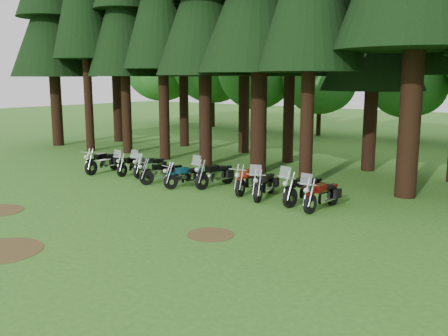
{
  "coord_description": "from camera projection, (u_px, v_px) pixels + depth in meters",
  "views": [
    {
      "loc": [
        13.42,
        -10.23,
        4.5
      ],
      "look_at": [
        1.47,
        5.0,
        1.0
      ],
      "focal_mm": 40.0,
      "sensor_mm": 36.0,
      "label": 1
    }
  ],
  "objects": [
    {
      "name": "ground",
      "position": [
        99.0,
        213.0,
        16.87
      ],
      "size": [
        120.0,
        120.0,
        0.0
      ],
      "primitive_type": "plane",
      "color": "#316922",
      "rests_on": "ground"
    },
    {
      "name": "decid_0",
      "position": [
        163.0,
        64.0,
        48.81
      ],
      "size": [
        8.0,
        7.78,
        10.0
      ],
      "color": "black",
      "rests_on": "ground"
    },
    {
      "name": "decid_1",
      "position": [
        214.0,
        63.0,
        45.49
      ],
      "size": [
        7.91,
        7.69,
        9.88
      ],
      "color": "black",
      "rests_on": "ground"
    },
    {
      "name": "decid_2",
      "position": [
        258.0,
        72.0,
        41.51
      ],
      "size": [
        6.72,
        6.53,
        8.4
      ],
      "color": "black",
      "rests_on": "ground"
    },
    {
      "name": "decid_3",
      "position": [
        322.0,
        78.0,
        38.39
      ],
      "size": [
        6.12,
        5.95,
        7.65
      ],
      "color": "black",
      "rests_on": "ground"
    },
    {
      "name": "decid_4",
      "position": [
        410.0,
        80.0,
        35.51
      ],
      "size": [
        5.93,
        5.76,
        7.41
      ],
      "color": "black",
      "rests_on": "ground"
    },
    {
      "name": "dirt_patch_1",
      "position": [
        211.0,
        235.0,
        14.53
      ],
      "size": [
        1.4,
        1.4,
        0.01
      ],
      "primitive_type": "cylinder",
      "color": "#4C3D1E",
      "rests_on": "ground"
    },
    {
      "name": "dirt_patch_2",
      "position": [
        0.0,
        251.0,
        13.17
      ],
      "size": [
        2.2,
        2.2,
        0.01
      ],
      "primitive_type": "cylinder",
      "color": "#4C3D1E",
      "rests_on": "ground"
    },
    {
      "name": "motorcycle_0",
      "position": [
        103.0,
        163.0,
        24.07
      ],
      "size": [
        0.45,
        2.3,
        0.94
      ],
      "rotation": [
        0.0,
        0.0,
        0.13
      ],
      "color": "black",
      "rests_on": "ground"
    },
    {
      "name": "motorcycle_1",
      "position": [
        132.0,
        165.0,
        23.57
      ],
      "size": [
        0.54,
        2.06,
        1.29
      ],
      "rotation": [
        0.0,
        0.0,
        0.14
      ],
      "color": "black",
      "rests_on": "ground"
    },
    {
      "name": "motorcycle_2",
      "position": [
        150.0,
        167.0,
        23.11
      ],
      "size": [
        0.45,
        2.16,
        1.36
      ],
      "rotation": [
        0.0,
        0.0,
        0.07
      ],
      "color": "black",
      "rests_on": "ground"
    },
    {
      "name": "motorcycle_3",
      "position": [
        162.0,
        173.0,
        21.58
      ],
      "size": [
        1.05,
        2.09,
        1.35
      ],
      "rotation": [
        0.0,
        0.0,
        -0.38
      ],
      "color": "black",
      "rests_on": "ground"
    },
    {
      "name": "motorcycle_4",
      "position": [
        186.0,
        177.0,
        20.83
      ],
      "size": [
        0.65,
        2.02,
        0.84
      ],
      "rotation": [
        0.0,
        0.0,
        -0.26
      ],
      "color": "black",
      "rests_on": "ground"
    },
    {
      "name": "motorcycle_5",
      "position": [
        215.0,
        175.0,
        20.89
      ],
      "size": [
        0.48,
        2.31,
        1.45
      ],
      "rotation": [
        0.0,
        0.0,
        -0.06
      ],
      "color": "black",
      "rests_on": "ground"
    },
    {
      "name": "motorcycle_6",
      "position": [
        248.0,
        181.0,
        19.84
      ],
      "size": [
        0.65,
        2.28,
        0.94
      ],
      "rotation": [
        0.0,
        0.0,
        0.22
      ],
      "color": "black",
      "rests_on": "ground"
    },
    {
      "name": "motorcycle_7",
      "position": [
        264.0,
        185.0,
        18.94
      ],
      "size": [
        0.9,
        2.29,
        1.45
      ],
      "rotation": [
        0.0,
        0.0,
        0.27
      ],
      "color": "black",
      "rests_on": "ground"
    },
    {
      "name": "motorcycle_8",
      "position": [
        304.0,
        190.0,
        18.06
      ],
      "size": [
        0.56,
        2.41,
        1.51
      ],
      "rotation": [
        0.0,
        0.0,
        -0.1
      ],
      "color": "black",
      "rests_on": "ground"
    },
    {
      "name": "motorcycle_9",
      "position": [
        322.0,
        196.0,
        17.27
      ],
      "size": [
        0.44,
        2.26,
        1.42
      ],
      "rotation": [
        0.0,
        0.0,
        -0.05
      ],
      "color": "black",
      "rests_on": "ground"
    }
  ]
}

